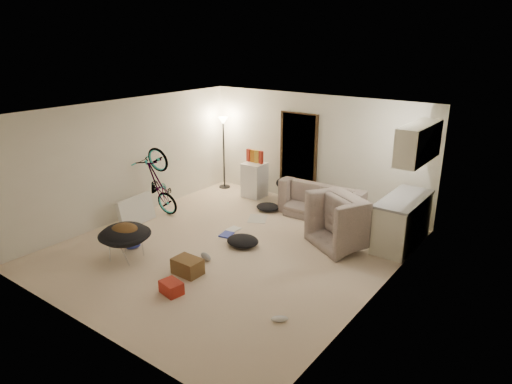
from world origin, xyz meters
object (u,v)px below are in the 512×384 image
Objects in this scene: saucer_chair at (125,239)px; tv_box at (136,211)px; drink_case_a at (188,266)px; juicer at (190,273)px; armchair at (353,225)px; floor_lamp at (223,137)px; sofa at (325,203)px; kitchen_counter at (402,222)px; drink_case_b at (171,288)px; mini_fridge at (254,180)px; bicycle at (159,197)px.

saucer_chair is 1.01× the size of tv_box.
juicer is (0.13, -0.07, -0.05)m from drink_case_a.
drink_case_a is (-1.66, -2.66, -0.23)m from armchair.
floor_lamp is at bearing 122.90° from drink_case_a.
saucer_chair is at bearing 62.46° from sofa.
tv_box is 1.90× the size of drink_case_a.
juicer is (2.46, -0.96, -0.21)m from tv_box.
drink_case_a is at bearing 78.52° from sofa.
kitchen_counter is at bearing 53.26° from drink_case_a.
drink_case_b is at bearing -58.78° from floor_lamp.
kitchen_counter reaches higher than sofa.
armchair is 1.27× the size of tv_box.
juicer is (1.53, -3.79, -0.33)m from mini_fridge.
drink_case_b is (1.46, -0.33, -0.28)m from saucer_chair.
armchair reaches higher than juicer.
sofa is at bearing 39.35° from tv_box.
mini_fridge is (1.03, -0.10, -0.89)m from floor_lamp.
saucer_chair is 1.59m from tv_box.
floor_lamp is 0.95× the size of sofa.
tv_box is at bearing 40.60° from sofa.
mini_fridge reaches higher than saucer_chair.
mini_fridge is 4.61m from drink_case_b.
juicer is at bearing -25.29° from tv_box.
mini_fridge is 3.97m from saucer_chair.
armchair is at bearing -20.01° from mini_fridge.
bicycle is 1.74× the size of saucer_chair.
kitchen_counter reaches higher than drink_case_b.
sofa is at bearing 65.13° from saucer_chair.
sofa is 4.26m from saucer_chair.
kitchen_counter is at bearing -9.21° from mini_fridge.
bicycle reaches higher than armchair.
tv_box is at bearing 159.48° from drink_case_a.
juicer reaches higher than drink_case_b.
tv_box reaches higher than sofa.
kitchen_counter is 0.96× the size of bicycle.
floor_lamp is at bearing 106.50° from saucer_chair.
drink_case_b is (2.57, -1.47, -0.19)m from tv_box.
kitchen_counter is 4.34m from drink_case_b.
mini_fridge is at bearing 10.97° from armchair.
tv_box is (-3.99, -1.77, -0.07)m from armchair.
armchair is at bearing -15.77° from floor_lamp.
kitchen_counter is 5.25m from tv_box.
drink_case_a is 0.63m from drink_case_b.
floor_lamp is 2.46m from bicycle.
drink_case_a is (2.43, -3.82, -1.17)m from floor_lamp.
sofa is 1.97m from mini_fridge.
bicycle is at bearing -87.49° from floor_lamp.
sofa is at bearing 96.02° from drink_case_b.
mini_fridge is (0.93, 2.18, 0.00)m from bicycle.
bicycle is at bearing 33.07° from sofa.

